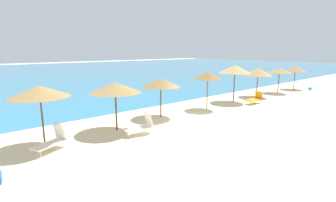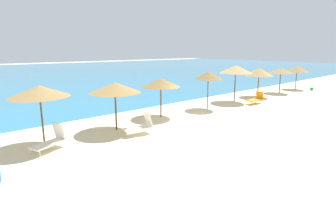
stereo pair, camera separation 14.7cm
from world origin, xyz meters
TOP-DOWN VIEW (x-y plane):
  - ground_plane at (0.00, 0.00)m, footprint 160.00×160.00m
  - sea_water at (0.00, 39.64)m, footprint 160.00×69.26m
  - beach_umbrella_3 at (-7.97, 1.88)m, footprint 2.48×2.48m
  - beach_umbrella_4 at (-4.45, 1.81)m, footprint 2.62×2.62m
  - beach_umbrella_5 at (-0.98, 2.40)m, footprint 2.43×2.43m
  - beach_umbrella_6 at (2.88, 1.96)m, footprint 2.01×2.01m
  - beach_umbrella_7 at (6.48, 2.25)m, footprint 2.61×2.61m
  - beach_umbrella_8 at (9.94, 2.22)m, footprint 2.46×2.46m
  - beach_umbrella_9 at (13.46, 2.00)m, footprint 2.27×2.27m
  - beach_umbrella_10 at (17.08, 2.04)m, footprint 2.22×2.22m
  - lounge_chair_0 at (-7.85, 1.21)m, footprint 1.52×1.10m
  - lounge_chair_1 at (-3.84, 0.44)m, footprint 1.52×0.78m
  - lounge_chair_2 at (7.16, 0.74)m, footprint 1.54×0.67m
  - beach_ball at (17.53, 0.56)m, footprint 0.36×0.36m

SIDE VIEW (x-z plane):
  - ground_plane at x=0.00m, z-range 0.00..0.00m
  - sea_water at x=0.00m, z-range 0.00..0.01m
  - beach_ball at x=17.53m, z-range 0.00..0.36m
  - lounge_chair_2 at x=7.16m, z-range -0.07..0.85m
  - lounge_chair_0 at x=-7.85m, z-range -0.11..0.94m
  - lounge_chair_1 at x=-3.84m, z-range -0.10..1.01m
  - beach_umbrella_9 at x=13.46m, z-range 0.96..3.37m
  - beach_umbrella_5 at x=-0.98m, z-range 0.95..3.39m
  - beach_umbrella_10 at x=17.08m, z-range 0.93..3.41m
  - beach_umbrella_8 at x=9.94m, z-range 0.94..3.53m
  - beach_umbrella_4 at x=-4.45m, z-range 0.99..3.52m
  - beach_umbrella_6 at x=2.88m, z-range 1.06..3.74m
  - beach_umbrella_3 at x=-7.97m, z-range 1.09..3.76m
  - beach_umbrella_7 at x=6.48m, z-range 1.16..4.11m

